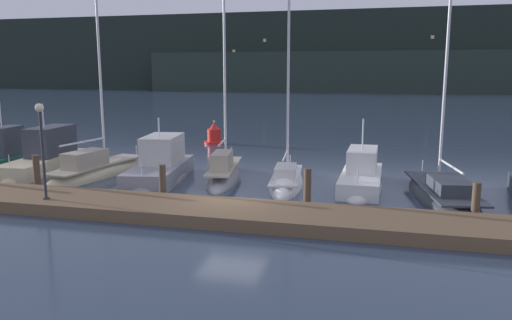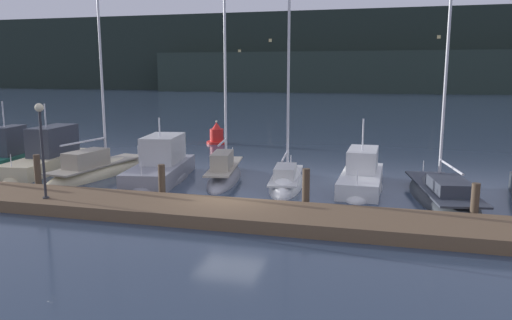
{
  "view_description": "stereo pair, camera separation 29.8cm",
  "coord_description": "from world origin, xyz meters",
  "views": [
    {
      "loc": [
        5.53,
        -17.93,
        5.21
      ],
      "look_at": [
        0.0,
        3.89,
        1.2
      ],
      "focal_mm": 35.0,
      "sensor_mm": 36.0,
      "label": 1
    },
    {
      "loc": [
        5.82,
        -17.86,
        5.21
      ],
      "look_at": [
        0.0,
        3.89,
        1.2
      ],
      "focal_mm": 35.0,
      "sensor_mm": 36.0,
      "label": 2
    }
  ],
  "objects": [
    {
      "name": "ground_plane",
      "position": [
        0.0,
        0.0,
        0.0
      ],
      "size": [
        400.0,
        400.0,
        0.0
      ],
      "primitive_type": "plane",
      "color": "#2D3D51"
    },
    {
      "name": "motorboat_berth_1",
      "position": [
        -14.49,
        4.8,
        0.37
      ],
      "size": [
        2.01,
        4.78,
        4.27
      ],
      "color": "#195647",
      "rests_on": "ground"
    },
    {
      "name": "sailboat_berth_5",
      "position": [
        -1.79,
        4.65,
        0.21
      ],
      "size": [
        2.39,
        6.28,
        9.91
      ],
      "color": "gray",
      "rests_on": "ground"
    },
    {
      "name": "motorboat_berth_7",
      "position": [
        4.72,
        4.72,
        0.27
      ],
      "size": [
        1.97,
        6.04,
        3.77
      ],
      "color": "white",
      "rests_on": "ground"
    },
    {
      "name": "motorboat_berth_4",
      "position": [
        -4.83,
        3.95,
        0.34
      ],
      "size": [
        3.31,
        6.73,
        3.71
      ],
      "color": "gray",
      "rests_on": "ground"
    },
    {
      "name": "sailboat_berth_6",
      "position": [
        1.36,
        4.27,
        0.09
      ],
      "size": [
        2.16,
        5.92,
        9.34
      ],
      "color": "white",
      "rests_on": "ground"
    },
    {
      "name": "mooring_pile_2",
      "position": [
        -2.93,
        0.14,
        0.76
      ],
      "size": [
        0.28,
        0.28,
        1.53
      ],
      "primitive_type": "cylinder",
      "color": "#4C3D2D",
      "rests_on": "ground"
    },
    {
      "name": "hillside_backdrop",
      "position": [
        2.79,
        118.16,
        9.41
      ],
      "size": [
        240.0,
        23.0,
        20.43
      ],
      "color": "#1E2823",
      "rests_on": "ground"
    },
    {
      "name": "dock_lamppost",
      "position": [
        -6.66,
        -2.14,
        2.89
      ],
      "size": [
        0.32,
        0.32,
        3.61
      ],
      "color": "#2D2D33",
      "rests_on": "dock"
    },
    {
      "name": "channel_buoy",
      "position": [
        -6.31,
        16.35,
        0.6
      ],
      "size": [
        1.49,
        1.49,
        1.69
      ],
      "color": "red",
      "rests_on": "ground"
    },
    {
      "name": "dock",
      "position": [
        0.0,
        -1.51,
        0.23
      ],
      "size": [
        38.4,
        2.8,
        0.45
      ],
      "primitive_type": "cube",
      "color": "brown",
      "rests_on": "ground"
    },
    {
      "name": "sailboat_berth_3",
      "position": [
        -8.3,
        3.97,
        0.15
      ],
      "size": [
        2.61,
        7.49,
        11.25
      ],
      "color": "beige",
      "rests_on": "ground"
    },
    {
      "name": "mooring_pile_3",
      "position": [
        2.93,
        0.14,
        0.83
      ],
      "size": [
        0.28,
        0.28,
        1.65
      ],
      "primitive_type": "cylinder",
      "color": "#4C3D2D",
      "rests_on": "ground"
    },
    {
      "name": "mooring_pile_1",
      "position": [
        -8.8,
        0.14,
        0.84
      ],
      "size": [
        0.28,
        0.28,
        1.67
      ],
      "primitive_type": "cylinder",
      "color": "#4C3D2D",
      "rests_on": "ground"
    },
    {
      "name": "motorboat_berth_2",
      "position": [
        -11.64,
        4.55,
        0.41
      ],
      "size": [
        2.66,
        7.09,
        4.17
      ],
      "color": "beige",
      "rests_on": "ground"
    },
    {
      "name": "mooring_pile_4",
      "position": [
        8.8,
        0.14,
        0.72
      ],
      "size": [
        0.28,
        0.28,
        1.44
      ],
      "primitive_type": "cylinder",
      "color": "#4C3D2D",
      "rests_on": "ground"
    },
    {
      "name": "sailboat_berth_8",
      "position": [
        8.08,
        3.33,
        0.09
      ],
      "size": [
        3.33,
        7.74,
        10.19
      ],
      "color": "#2D3338",
      "rests_on": "ground"
    }
  ]
}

